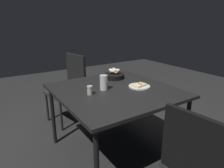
{
  "coord_description": "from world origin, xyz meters",
  "views": [
    {
      "loc": [
        -1.05,
        -1.57,
        1.39
      ],
      "look_at": [
        -0.02,
        0.03,
        0.78
      ],
      "focal_mm": 32.01,
      "sensor_mm": 36.0,
      "label": 1
    }
  ],
  "objects_px": {
    "chair_near": "(70,84)",
    "chair_far": "(200,163)",
    "beer_glass": "(104,83)",
    "dining_table": "(115,94)",
    "bread_basket": "(114,75)",
    "pizza_plate": "(139,86)",
    "pepper_shaker": "(90,91)"
  },
  "relations": [
    {
      "from": "chair_near",
      "to": "chair_far",
      "type": "distance_m",
      "value": 1.97
    },
    {
      "from": "beer_glass",
      "to": "chair_near",
      "type": "height_order",
      "value": "chair_near"
    },
    {
      "from": "dining_table",
      "to": "chair_far",
      "type": "distance_m",
      "value": 1.0
    },
    {
      "from": "bread_basket",
      "to": "beer_glass",
      "type": "height_order",
      "value": "beer_glass"
    },
    {
      "from": "beer_glass",
      "to": "chair_far",
      "type": "relative_size",
      "value": 0.17
    },
    {
      "from": "dining_table",
      "to": "pizza_plate",
      "type": "relative_size",
      "value": 5.2
    },
    {
      "from": "pepper_shaker",
      "to": "chair_far",
      "type": "xyz_separation_m",
      "value": [
        0.29,
        -0.98,
        -0.26
      ]
    },
    {
      "from": "bread_basket",
      "to": "pepper_shaker",
      "type": "distance_m",
      "value": 0.6
    },
    {
      "from": "pepper_shaker",
      "to": "chair_near",
      "type": "height_order",
      "value": "chair_near"
    },
    {
      "from": "pizza_plate",
      "to": "bread_basket",
      "type": "distance_m",
      "value": 0.42
    },
    {
      "from": "bread_basket",
      "to": "chair_near",
      "type": "relative_size",
      "value": 0.26
    },
    {
      "from": "pizza_plate",
      "to": "chair_near",
      "type": "height_order",
      "value": "chair_near"
    },
    {
      "from": "beer_glass",
      "to": "chair_far",
      "type": "height_order",
      "value": "chair_far"
    },
    {
      "from": "chair_far",
      "to": "chair_near",
      "type": "bearing_deg",
      "value": 93.27
    },
    {
      "from": "dining_table",
      "to": "pepper_shaker",
      "type": "bearing_deg",
      "value": 179.75
    },
    {
      "from": "chair_near",
      "to": "chair_far",
      "type": "height_order",
      "value": "chair_near"
    },
    {
      "from": "chair_near",
      "to": "bread_basket",
      "type": "bearing_deg",
      "value": -63.93
    },
    {
      "from": "chair_near",
      "to": "pizza_plate",
      "type": "bearing_deg",
      "value": -71.67
    },
    {
      "from": "beer_glass",
      "to": "pepper_shaker",
      "type": "xyz_separation_m",
      "value": [
        -0.18,
        -0.04,
        -0.03
      ]
    },
    {
      "from": "pizza_plate",
      "to": "bread_basket",
      "type": "bearing_deg",
      "value": 95.08
    },
    {
      "from": "dining_table",
      "to": "chair_near",
      "type": "xyz_separation_m",
      "value": [
        -0.1,
        0.98,
        -0.14
      ]
    },
    {
      "from": "bread_basket",
      "to": "chair_far",
      "type": "height_order",
      "value": "chair_far"
    },
    {
      "from": "chair_far",
      "to": "pepper_shaker",
      "type": "bearing_deg",
      "value": 106.41
    },
    {
      "from": "pepper_shaker",
      "to": "dining_table",
      "type": "bearing_deg",
      "value": -0.25
    },
    {
      "from": "dining_table",
      "to": "pizza_plate",
      "type": "xyz_separation_m",
      "value": [
        0.25,
        -0.08,
        0.06
      ]
    },
    {
      "from": "dining_table",
      "to": "chair_far",
      "type": "height_order",
      "value": "chair_far"
    },
    {
      "from": "dining_table",
      "to": "bread_basket",
      "type": "bearing_deg",
      "value": 57.82
    },
    {
      "from": "pizza_plate",
      "to": "chair_far",
      "type": "distance_m",
      "value": 0.96
    },
    {
      "from": "dining_table",
      "to": "pizza_plate",
      "type": "bearing_deg",
      "value": -18.4
    },
    {
      "from": "dining_table",
      "to": "pepper_shaker",
      "type": "height_order",
      "value": "pepper_shaker"
    },
    {
      "from": "pizza_plate",
      "to": "pepper_shaker",
      "type": "height_order",
      "value": "pepper_shaker"
    },
    {
      "from": "dining_table",
      "to": "beer_glass",
      "type": "bearing_deg",
      "value": 156.58
    }
  ]
}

